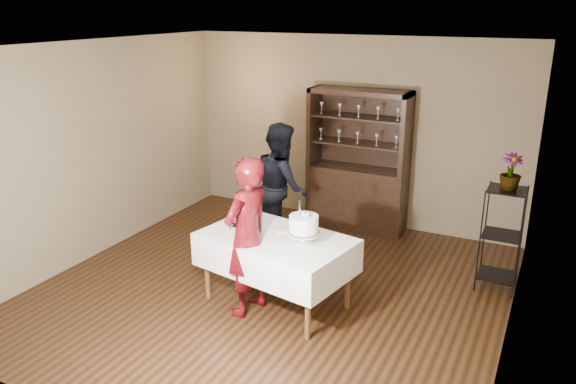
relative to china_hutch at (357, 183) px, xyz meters
name	(u,v)px	position (x,y,z in m)	size (l,w,h in m)	color
floor	(272,289)	(-0.20, -2.25, -0.66)	(5.00, 5.00, 0.00)	black
ceiling	(269,46)	(-0.20, -2.25, 2.04)	(5.00, 5.00, 0.00)	silver
back_wall	(352,131)	(-0.20, 0.25, 0.69)	(5.00, 0.02, 2.70)	brown
wall_left	(95,151)	(-2.70, -2.25, 0.69)	(0.02, 5.00, 2.70)	brown
wall_right	(521,213)	(2.30, -2.25, 0.69)	(0.02, 5.00, 2.70)	brown
china_hutch	(357,183)	(0.00, 0.00, 0.00)	(1.40, 0.48, 2.00)	black
plant_etagere	(501,235)	(2.08, -1.05, -0.01)	(0.42, 0.42, 1.20)	black
cake_table	(276,253)	(-0.01, -2.49, -0.07)	(1.71, 1.23, 0.78)	white
woman	(247,237)	(-0.21, -2.76, 0.18)	(0.62, 0.40, 1.69)	#350406
man	(281,186)	(-0.66, -1.10, 0.18)	(0.82, 0.64, 1.68)	black
cake	(304,226)	(0.31, -2.50, 0.30)	(0.37, 0.37, 0.46)	white
plate_near	(250,240)	(-0.20, -2.71, 0.12)	(0.21, 0.21, 0.01)	white
plate_far	(282,230)	(-0.03, -2.30, 0.12)	(0.17, 0.17, 0.01)	white
potted_plant	(511,172)	(2.09, -1.05, 0.72)	(0.22, 0.22, 0.40)	#527236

